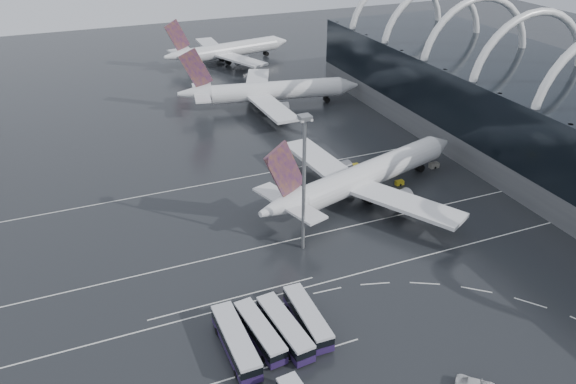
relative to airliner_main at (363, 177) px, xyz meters
name	(u,v)px	position (x,y,z in m)	size (l,w,h in m)	color
ground	(364,264)	(-11.45, -21.64, -4.74)	(420.00, 420.00, 0.00)	black
terminal	(557,119)	(50.11, -1.80, 6.13)	(42.00, 160.00, 34.90)	#545659
lane_marking_near	(370,271)	(-11.45, -23.64, -4.74)	(120.00, 0.25, 0.01)	silver
lane_marking_mid	(333,230)	(-11.45, -9.64, -4.74)	(120.00, 0.25, 0.01)	silver
lane_marking_far	(280,171)	(-11.45, 18.36, -4.74)	(120.00, 0.25, 0.01)	silver
bus_bay_line_south	(269,367)	(-35.45, -37.64, -4.74)	(28.00, 0.25, 0.01)	silver
bus_bay_line_north	(234,298)	(-35.45, -21.64, -4.74)	(28.00, 0.25, 0.01)	silver
airliner_main	(363,177)	(0.00, 0.00, 0.00)	(54.91, 47.54, 18.94)	white
airliner_gate_b	(267,92)	(1.04, 59.63, -0.01)	(54.39, 48.26, 18.93)	white
airliner_gate_c	(227,51)	(3.93, 110.14, -0.19)	(50.94, 46.33, 18.19)	white
bus_row_near_a	(236,342)	(-38.79, -33.14, -2.85)	(3.45, 14.04, 3.45)	#21133C
bus_row_near_b	(260,332)	(-34.86, -32.34, -3.05)	(4.05, 12.71, 3.08)	#21133C
bus_row_near_c	(285,328)	(-31.26, -33.08, -2.95)	(4.16, 13.49, 3.27)	#21133C
bus_row_near_d	(308,317)	(-27.20, -32.26, -2.99)	(3.29, 13.00, 3.19)	#21133C
floodlight_mast	(304,168)	(-19.34, -12.78, 11.58)	(1.99, 1.99, 25.95)	gray
gse_cart_belly_a	(399,183)	(10.56, 1.61, -4.23)	(1.87, 1.11, 1.02)	gold
gse_cart_belly_b	(389,171)	(11.49, 7.47, -4.21)	(1.96, 1.16, 1.07)	slate
gse_cart_belly_d	(434,165)	(22.81, 5.89, -4.13)	(2.24, 1.32, 1.22)	slate
gse_cart_belly_e	(354,167)	(4.83, 12.25, -4.09)	(2.38, 1.41, 1.30)	gold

